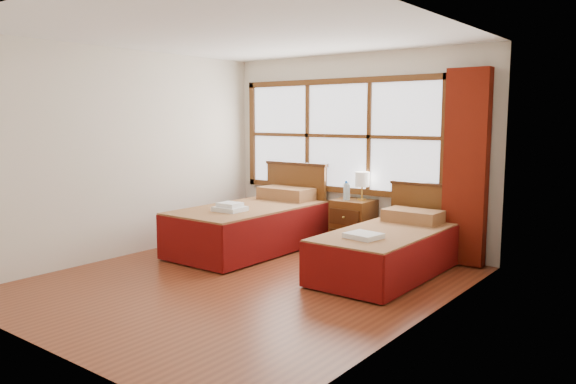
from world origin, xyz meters
The scene contains 15 objects.
floor centered at (0.00, 0.00, 0.00)m, with size 4.50×4.50×0.00m, color brown.
ceiling centered at (0.00, 0.00, 2.60)m, with size 4.50×4.50×0.00m, color white.
wall_back centered at (0.00, 2.25, 1.30)m, with size 4.00×4.00×0.00m, color silver.
wall_left centered at (-2.00, 0.00, 1.30)m, with size 4.50×4.50×0.00m, color silver.
wall_right centered at (2.00, 0.00, 1.30)m, with size 4.50×4.50×0.00m, color silver.
window centered at (-0.25, 2.21, 1.50)m, with size 3.16×0.06×1.56m.
curtain centered at (1.60, 2.11, 1.17)m, with size 0.50×0.16×2.30m, color maroon.
bed_left centered at (-0.91, 1.20, 0.34)m, with size 1.14×2.20×1.11m.
bed_right centered at (1.09, 1.20, 0.29)m, with size 0.98×2.00×0.95m.
nightstand centered at (0.15, 1.99, 0.34)m, with size 0.50×0.49×0.67m.
towels_left centered at (-0.86, 0.69, 0.64)m, with size 0.37×0.33×0.11m.
towels_right centered at (1.07, 0.66, 0.53)m, with size 0.37×0.34×0.05m.
lamp centered at (0.25, 2.05, 0.94)m, with size 0.19×0.19×0.37m.
bottle_near centered at (0.08, 1.92, 0.79)m, with size 0.07×0.07×0.26m.
bottle_far centered at (0.09, 1.95, 0.78)m, with size 0.06×0.06×0.24m.
Camera 1 is at (3.94, -4.35, 1.76)m, focal length 35.00 mm.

